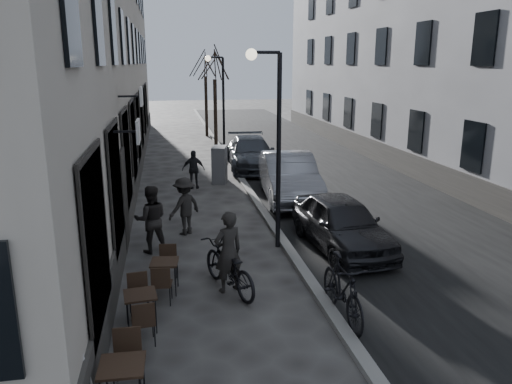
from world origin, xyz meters
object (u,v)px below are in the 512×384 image
object	(u,v)px
bistro_set_a	(123,383)
pedestrian_near	(151,219)
car_mid	(289,177)
pedestrian_mid	(184,206)
streetlamp_far	(220,97)
tree_near	(214,64)
bicycle	(228,267)
streetlamp_near	(272,128)
utility_cabinet	(220,164)
bistro_set_b	(141,308)
bistro_set_c	(165,273)
moped	(343,289)
car_far	(251,153)
pedestrian_far	(193,169)
tree_far	(205,64)
car_near	(342,223)

from	to	relation	value
bistro_set_a	pedestrian_near	size ratio (longest dim) A/B	0.87
bistro_set_a	car_mid	world-z (taller)	car_mid
pedestrian_mid	pedestrian_near	bearing A→B (deg)	15.10
pedestrian_mid	car_mid	distance (m)	4.93
streetlamp_far	tree_near	bearing A→B (deg)	88.62
pedestrian_mid	car_mid	size ratio (longest dim) A/B	0.33
bicycle	car_mid	distance (m)	7.65
streetlamp_near	tree_near	size ratio (longest dim) A/B	0.89
streetlamp_near	tree_near	bearing A→B (deg)	89.72
utility_cabinet	bicycle	distance (m)	10.11
tree_near	bistro_set_b	bearing A→B (deg)	-99.99
bistro_set_a	bistro_set_c	size ratio (longest dim) A/B	1.07
bistro_set_a	bistro_set_b	xyz separation A→B (m)	(0.15, 2.28, -0.03)
streetlamp_near	pedestrian_mid	world-z (taller)	streetlamp_near
moped	car_far	bearing A→B (deg)	86.03
bistro_set_a	bicycle	world-z (taller)	bicycle
streetlamp_far	bistro_set_c	bearing A→B (deg)	-101.08
pedestrian_mid	pedestrian_far	size ratio (longest dim) A/B	1.10
car_mid	moped	world-z (taller)	car_mid
pedestrian_near	moped	world-z (taller)	pedestrian_near
utility_cabinet	pedestrian_far	size ratio (longest dim) A/B	0.98
tree_near	pedestrian_far	world-z (taller)	tree_near
pedestrian_near	pedestrian_far	xyz separation A→B (m)	(1.46, 6.62, -0.13)
utility_cabinet	moped	xyz separation A→B (m)	(1.05, -11.66, -0.12)
pedestrian_near	moped	size ratio (longest dim) A/B	0.86
streetlamp_near	bistro_set_a	xyz separation A→B (m)	(-3.37, -5.98, -2.70)
bistro_set_c	utility_cabinet	distance (m)	10.14
tree_far	utility_cabinet	xyz separation A→B (m)	(-0.60, -13.34, -3.93)
streetlamp_near	tree_near	distance (m)	15.08
streetlamp_near	bistro_set_b	distance (m)	5.62
bicycle	bistro_set_a	bearing A→B (deg)	40.16
bistro_set_c	pedestrian_mid	bearing A→B (deg)	87.82
bicycle	pedestrian_mid	xyz separation A→B (m)	(-0.76, 3.88, 0.28)
streetlamp_near	pedestrian_near	distance (m)	3.86
utility_cabinet	bicycle	size ratio (longest dim) A/B	0.71
bicycle	car_mid	bearing A→B (deg)	-135.18
bistro_set_c	car_mid	distance (m)	8.12
moped	streetlamp_far	bearing A→B (deg)	90.54
bistro_set_a	utility_cabinet	xyz separation A→B (m)	(2.84, 13.65, 0.27)
streetlamp_near	moped	size ratio (longest dim) A/B	2.50
streetlamp_far	pedestrian_mid	bearing A→B (deg)	-101.85
pedestrian_near	pedestrian_far	world-z (taller)	pedestrian_near
bicycle	car_mid	xyz separation A→B (m)	(3.06, 7.00, 0.27)
pedestrian_near	car_mid	xyz separation A→B (m)	(4.72, 4.37, -0.06)
car_near	pedestrian_far	bearing A→B (deg)	110.82
tree_far	bistro_set_b	bearing A→B (deg)	-97.60
tree_near	streetlamp_far	bearing A→B (deg)	-91.38
tree_far	pedestrian_near	size ratio (longest dim) A/B	3.24
bistro_set_a	moped	xyz separation A→B (m)	(3.89, 1.98, 0.15)
pedestrian_mid	car_near	world-z (taller)	pedestrian_mid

